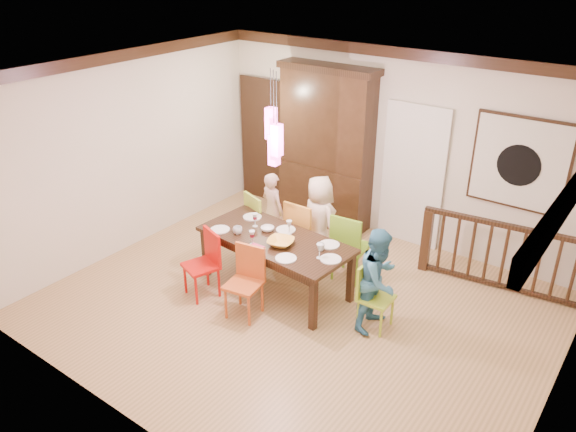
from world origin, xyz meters
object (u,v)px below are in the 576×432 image
Objects in this scene: balustrade at (504,256)px; person_far_mid at (319,221)px; chair_far_left at (264,218)px; person_end_right at (379,279)px; dining_table at (275,244)px; chair_end_right at (377,293)px; person_far_left at (273,210)px; china_hutch at (326,147)px.

person_far_mid is (-2.34, -0.86, 0.17)m from balustrade.
person_end_right is (2.23, -0.66, 0.11)m from chair_far_left.
chair_end_right reaches higher than dining_table.
person_end_right reaches higher than person_far_left.
person_far_mid reaches higher than person_end_right.
dining_table is at bearing 155.81° from chair_far_left.
china_hutch is 2.16× the size of person_far_left.
chair_far_left reaches higher than dining_table.
person_far_left is (0.02, 0.19, 0.05)m from chair_far_left.
balustrade is 1.95m from person_end_right.
person_far_left is 0.84m from person_far_mid.
chair_far_left is 0.37× the size of china_hutch.
balustrade is at bearing -28.68° from person_end_right.
person_far_mid is at bearing 88.13° from dining_table.
dining_table is 2.26m from china_hutch.
chair_far_left is at bearing 71.46° from chair_end_right.
person_end_right is (1.48, 0.06, -0.02)m from dining_table.
china_hutch is (-0.58, 2.09, 0.62)m from dining_table.
person_end_right is at bearing -177.06° from chair_far_left.
person_far_left is at bearing -97.58° from china_hutch.
person_end_right is at bearing 172.35° from person_far_left.
person_far_left reaches higher than dining_table.
person_far_mid is 1.03× the size of person_end_right.
china_hutch is at bearing 109.94° from dining_table.
balustrade is (3.01, -0.35, -0.79)m from china_hutch.
china_hutch is 1.93× the size of person_far_mid.
person_far_mid reaches higher than dining_table.
balustrade reaches higher than chair_end_right.
chair_far_left is 0.79× the size of person_far_left.
chair_end_right is at bearing -175.56° from person_end_right.
dining_table is at bearing 92.92° from person_end_right.
person_far_mid is at bearing -149.11° from chair_far_left.
balustrade reaches higher than chair_far_left.
china_hutch is at bearing -40.35° from person_far_mid.
person_far_left is at bearing -171.97° from balustrade.
dining_table is at bearing -151.25° from balustrade.
dining_table is 1.17m from person_far_left.
person_far_left reaches higher than balustrade.
chair_end_right is 0.37× the size of balustrade.
person_far_left is at bearing 19.55° from person_far_mid.
chair_end_right is 0.64× the size of person_end_right.
dining_table is at bearing 142.46° from person_far_left.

